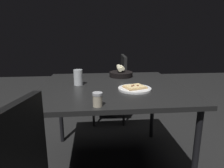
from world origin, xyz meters
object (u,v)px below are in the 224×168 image
object	(u,v)px
beer_glass	(78,78)
pizza_plate	(135,88)
dining_table	(112,92)
chair_near	(114,83)
pepper_shaker	(98,100)
bread_basket	(121,73)

from	to	relation	value
beer_glass	pizza_plate	bearing A→B (deg)	-23.49
pizza_plate	beer_glass	world-z (taller)	beer_glass
dining_table	chair_near	distance (m)	0.99
pepper_shaker	dining_table	bearing A→B (deg)	74.64
pizza_plate	beer_glass	xyz separation A→B (m)	(-0.42, 0.18, 0.05)
dining_table	bread_basket	bearing A→B (deg)	69.82
bread_basket	pepper_shaker	size ratio (longest dim) A/B	2.76
pizza_plate	bread_basket	bearing A→B (deg)	94.05
beer_glass	chair_near	bearing A→B (deg)	67.12
dining_table	chair_near	bearing A→B (deg)	82.54
pizza_plate	pepper_shaker	xyz separation A→B (m)	(-0.28, -0.32, 0.02)
bread_basket	pepper_shaker	distance (m)	0.83
pepper_shaker	bread_basket	bearing A→B (deg)	72.58
pizza_plate	bread_basket	world-z (taller)	bread_basket
dining_table	pepper_shaker	xyz separation A→B (m)	(-0.13, -0.46, 0.09)
dining_table	beer_glass	bearing A→B (deg)	170.80
bread_basket	pizza_plate	bearing A→B (deg)	-85.95
dining_table	chair_near	world-z (taller)	chair_near
pizza_plate	pepper_shaker	size ratio (longest dim) A/B	3.03
dining_table	pizza_plate	bearing A→B (deg)	-41.97
pizza_plate	chair_near	distance (m)	1.14
chair_near	beer_glass	bearing A→B (deg)	-112.88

